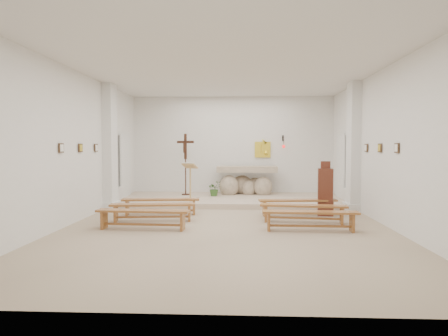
{
  "coord_description": "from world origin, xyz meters",
  "views": [
    {
      "loc": [
        0.35,
        -9.03,
        1.74
      ],
      "look_at": [
        -0.15,
        1.6,
        1.18
      ],
      "focal_mm": 32.0,
      "sensor_mm": 36.0,
      "label": 1
    }
  ],
  "objects_px": {
    "lectern": "(190,182)",
    "bench_left_front": "(161,203)",
    "altar": "(246,182)",
    "bench_right_third": "(310,216)",
    "crucifix_stand": "(185,160)",
    "bench_left_second": "(153,208)",
    "bench_right_front": "(298,204)",
    "bench_right_second": "(303,209)",
    "donation_pedestal": "(325,192)",
    "bench_left_third": "(143,215)"
  },
  "relations": [
    {
      "from": "lectern",
      "to": "bench_left_second",
      "type": "relative_size",
      "value": 0.57
    },
    {
      "from": "lectern",
      "to": "bench_left_third",
      "type": "distance_m",
      "value": 3.53
    },
    {
      "from": "donation_pedestal",
      "to": "bench_left_second",
      "type": "relative_size",
      "value": 0.69
    },
    {
      "from": "altar",
      "to": "bench_right_third",
      "type": "bearing_deg",
      "value": -76.08
    },
    {
      "from": "bench_right_second",
      "to": "bench_left_third",
      "type": "xyz_separation_m",
      "value": [
        -3.49,
        -0.92,
        0.0
      ]
    },
    {
      "from": "altar",
      "to": "donation_pedestal",
      "type": "xyz_separation_m",
      "value": [
        1.98,
        -3.23,
        0.06
      ]
    },
    {
      "from": "donation_pedestal",
      "to": "bench_right_second",
      "type": "relative_size",
      "value": 0.69
    },
    {
      "from": "bench_left_second",
      "to": "bench_right_third",
      "type": "height_order",
      "value": "same"
    },
    {
      "from": "bench_right_second",
      "to": "bench_right_third",
      "type": "distance_m",
      "value": 0.92
    },
    {
      "from": "lectern",
      "to": "bench_left_front",
      "type": "relative_size",
      "value": 0.57
    },
    {
      "from": "bench_right_front",
      "to": "bench_right_third",
      "type": "bearing_deg",
      "value": -96.16
    },
    {
      "from": "donation_pedestal",
      "to": "bench_left_front",
      "type": "distance_m",
      "value": 4.21
    },
    {
      "from": "lectern",
      "to": "bench_right_front",
      "type": "bearing_deg",
      "value": -7.74
    },
    {
      "from": "bench_left_third",
      "to": "bench_right_third",
      "type": "distance_m",
      "value": 3.49
    },
    {
      "from": "bench_right_front",
      "to": "bench_left_second",
      "type": "xyz_separation_m",
      "value": [
        -3.49,
        -0.92,
        0.0
      ]
    },
    {
      "from": "bench_left_front",
      "to": "bench_right_third",
      "type": "relative_size",
      "value": 1.01
    },
    {
      "from": "crucifix_stand",
      "to": "bench_right_second",
      "type": "distance_m",
      "value": 5.24
    },
    {
      "from": "crucifix_stand",
      "to": "bench_left_front",
      "type": "bearing_deg",
      "value": -73.65
    },
    {
      "from": "altar",
      "to": "bench_left_second",
      "type": "relative_size",
      "value": 1.01
    },
    {
      "from": "bench_left_second",
      "to": "bench_left_third",
      "type": "bearing_deg",
      "value": -96.24
    },
    {
      "from": "bench_right_front",
      "to": "bench_left_second",
      "type": "height_order",
      "value": "same"
    },
    {
      "from": "lectern",
      "to": "bench_left_third",
      "type": "height_order",
      "value": "lectern"
    },
    {
      "from": "lectern",
      "to": "altar",
      "type": "bearing_deg",
      "value": 66.93
    },
    {
      "from": "lectern",
      "to": "bench_right_third",
      "type": "bearing_deg",
      "value": -28.5
    },
    {
      "from": "lectern",
      "to": "bench_left_third",
      "type": "bearing_deg",
      "value": -77.78
    },
    {
      "from": "lectern",
      "to": "bench_left_front",
      "type": "distance_m",
      "value": 1.76
    },
    {
      "from": "altar",
      "to": "donation_pedestal",
      "type": "distance_m",
      "value": 3.79
    },
    {
      "from": "crucifix_stand",
      "to": "bench_left_second",
      "type": "height_order",
      "value": "crucifix_stand"
    },
    {
      "from": "lectern",
      "to": "bench_left_third",
      "type": "relative_size",
      "value": 0.57
    },
    {
      "from": "donation_pedestal",
      "to": "bench_right_second",
      "type": "xyz_separation_m",
      "value": [
        -0.71,
        -1.04,
        -0.3
      ]
    },
    {
      "from": "donation_pedestal",
      "to": "bench_left_third",
      "type": "xyz_separation_m",
      "value": [
        -4.2,
        -1.96,
        -0.3
      ]
    },
    {
      "from": "bench_left_third",
      "to": "crucifix_stand",
      "type": "bearing_deg",
      "value": 90.95
    },
    {
      "from": "altar",
      "to": "bench_left_second",
      "type": "bearing_deg",
      "value": -117.32
    },
    {
      "from": "bench_right_front",
      "to": "bench_left_third",
      "type": "xyz_separation_m",
      "value": [
        -3.49,
        -1.84,
        0.0
      ]
    },
    {
      "from": "bench_left_front",
      "to": "bench_right_third",
      "type": "xyz_separation_m",
      "value": [
        3.49,
        -1.84,
        0.0
      ]
    },
    {
      "from": "lectern",
      "to": "crucifix_stand",
      "type": "bearing_deg",
      "value": 124.51
    },
    {
      "from": "altar",
      "to": "bench_right_front",
      "type": "bearing_deg",
      "value": -69.05
    },
    {
      "from": "crucifix_stand",
      "to": "donation_pedestal",
      "type": "height_order",
      "value": "crucifix_stand"
    },
    {
      "from": "lectern",
      "to": "bench_right_third",
      "type": "xyz_separation_m",
      "value": [
        2.95,
        -3.47,
        -0.4
      ]
    },
    {
      "from": "donation_pedestal",
      "to": "bench_right_front",
      "type": "relative_size",
      "value": 0.69
    },
    {
      "from": "bench_right_front",
      "to": "bench_left_front",
      "type": "bearing_deg",
      "value": 173.84
    },
    {
      "from": "bench_left_second",
      "to": "bench_right_second",
      "type": "height_order",
      "value": "same"
    },
    {
      "from": "bench_left_front",
      "to": "bench_right_second",
      "type": "distance_m",
      "value": 3.61
    },
    {
      "from": "altar",
      "to": "bench_right_third",
      "type": "distance_m",
      "value": 5.35
    },
    {
      "from": "bench_left_front",
      "to": "bench_left_second",
      "type": "xyz_separation_m",
      "value": [
        0.0,
        -0.92,
        0.0
      ]
    },
    {
      "from": "bench_left_front",
      "to": "bench_left_second",
      "type": "bearing_deg",
      "value": -95.45
    },
    {
      "from": "crucifix_stand",
      "to": "bench_left_third",
      "type": "distance_m",
      "value": 4.99
    },
    {
      "from": "lectern",
      "to": "bench_left_front",
      "type": "xyz_separation_m",
      "value": [
        -0.54,
        -1.62,
        -0.4
      ]
    },
    {
      "from": "crucifix_stand",
      "to": "donation_pedestal",
      "type": "bearing_deg",
      "value": -15.98
    },
    {
      "from": "altar",
      "to": "bench_right_second",
      "type": "xyz_separation_m",
      "value": [
        1.27,
        -4.27,
        -0.24
      ]
    }
  ]
}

